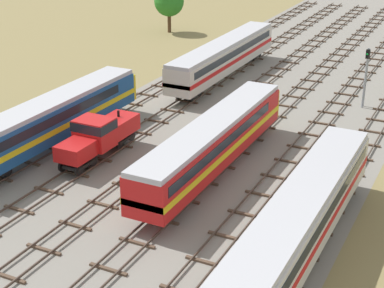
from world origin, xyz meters
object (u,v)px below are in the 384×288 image
(diesel_railcar_far_left_mid, at_px, (51,118))
(passenger_coach_right_nearest, at_px, (298,221))
(shunter_loco_left_near, at_px, (98,134))
(diesel_railcar_centre_midfar, at_px, (213,141))
(signal_post_nearest, at_px, (366,71))
(passenger_coach_left_far, at_px, (224,55))
(signal_post_near, at_px, (367,70))

(diesel_railcar_far_left_mid, bearing_deg, passenger_coach_right_nearest, -17.24)
(shunter_loco_left_near, height_order, diesel_railcar_centre_midfar, diesel_railcar_centre_midfar)
(passenger_coach_right_nearest, xyz_separation_m, diesel_railcar_far_left_mid, (-22.23, 6.90, -0.02))
(passenger_coach_right_nearest, relative_size, signal_post_nearest, 3.83)
(shunter_loco_left_near, bearing_deg, passenger_coach_left_far, 90.00)
(passenger_coach_left_far, xyz_separation_m, signal_post_nearest, (15.56, -2.89, 1.01))
(shunter_loco_left_near, relative_size, diesel_railcar_far_left_mid, 0.41)
(passenger_coach_right_nearest, height_order, diesel_railcar_far_left_mid, same)
(shunter_loco_left_near, relative_size, signal_post_near, 1.50)
(passenger_coach_right_nearest, relative_size, diesel_railcar_far_left_mid, 1.07)
(passenger_coach_right_nearest, relative_size, passenger_coach_left_far, 1.00)
(passenger_coach_right_nearest, height_order, passenger_coach_left_far, same)
(signal_post_near, bearing_deg, signal_post_nearest, -90.00)
(shunter_loco_left_near, distance_m, signal_post_near, 26.36)
(passenger_coach_left_far, bearing_deg, signal_post_nearest, -10.52)
(passenger_coach_right_nearest, distance_m, signal_post_near, 28.10)
(passenger_coach_right_nearest, bearing_deg, signal_post_nearest, 94.61)
(diesel_railcar_far_left_mid, distance_m, passenger_coach_left_far, 23.97)
(shunter_loco_left_near, relative_size, diesel_railcar_centre_midfar, 0.41)
(signal_post_nearest, bearing_deg, signal_post_near, 90.00)
(diesel_railcar_centre_midfar, bearing_deg, shunter_loco_left_near, -170.24)
(diesel_railcar_far_left_mid, height_order, signal_post_near, signal_post_near)
(diesel_railcar_centre_midfar, xyz_separation_m, signal_post_nearest, (6.67, 19.26, 1.03))
(passenger_coach_right_nearest, bearing_deg, diesel_railcar_far_left_mid, 162.76)
(passenger_coach_left_far, distance_m, signal_post_near, 15.78)
(passenger_coach_left_far, distance_m, signal_post_nearest, 15.86)
(shunter_loco_left_near, bearing_deg, diesel_railcar_far_left_mid, 178.44)
(signal_post_near, bearing_deg, diesel_railcar_far_left_mid, -133.48)
(shunter_loco_left_near, distance_m, passenger_coach_left_far, 23.69)
(diesel_railcar_centre_midfar, height_order, passenger_coach_left_far, same)
(signal_post_nearest, bearing_deg, diesel_railcar_centre_midfar, -109.10)
(diesel_railcar_far_left_mid, height_order, signal_post_nearest, signal_post_nearest)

